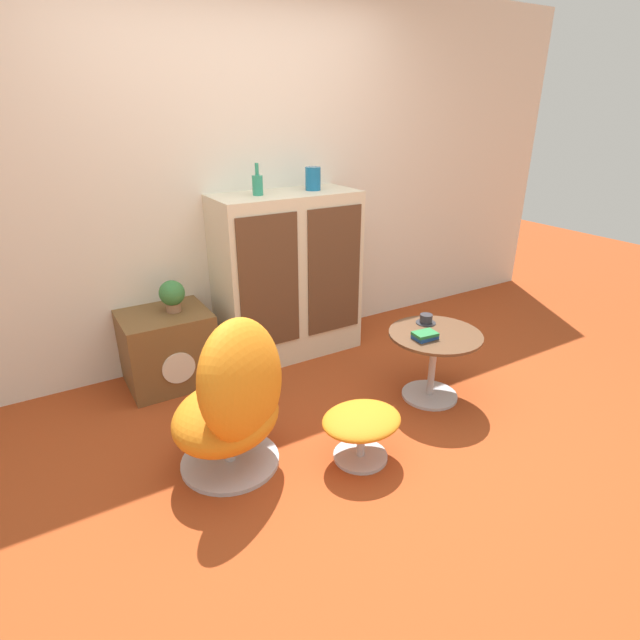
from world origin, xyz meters
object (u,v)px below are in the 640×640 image
Objects in this scene: potted_plant at (172,295)px; vase_leftmost at (258,184)px; egg_chair at (234,400)px; sideboard at (288,276)px; book_stack at (425,335)px; teacup at (426,320)px; vase_inner_left at (313,179)px; ottoman at (361,424)px; coffee_table at (433,354)px; tv_console at (168,348)px.

vase_leftmost is at bearing 0.48° from potted_plant.
egg_chair is 4.14× the size of vase_leftmost.
book_stack is at bearing -72.19° from sideboard.
book_stack is at bearing -133.63° from teacup.
sideboard is at bearing -179.02° from vase_inner_left.
vase_leftmost is at bearing 86.70° from ottoman.
potted_plant reaches higher than ottoman.
coffee_table is 2.74× the size of potted_plant.
egg_chair is 4.07× the size of potted_plant.
sideboard reaches higher than book_stack.
vase_leftmost reaches higher than coffee_table.
ottoman is 1.54m from potted_plant.
vase_leftmost is 0.98× the size of potted_plant.
tv_console is at bearing -179.38° from potted_plant.
tv_console is 1.78m from coffee_table.
vase_inner_left is 0.75× the size of potted_plant.
coffee_table is 0.24m from teacup.
ottoman is 0.96m from teacup.
potted_plant is at bearing -179.52° from vase_leftmost.
sideboard is at bearing 113.42° from coffee_table.
egg_chair is 6.66× the size of teacup.
book_stack is (1.22, -1.11, -0.15)m from potted_plant.
vase_inner_left reaches higher than tv_console.
vase_leftmost reaches higher than book_stack.
potted_plant is (-0.58, 1.36, 0.42)m from ottoman.
vase_inner_left reaches higher than sideboard.
egg_chair is 1.98× the size of ottoman.
vase_leftmost is at bearing 121.84° from coffee_table.
tv_console is 4.36× the size of teacup.
tv_console is 0.97× the size of coffee_table.
vase_leftmost is (-0.21, 0.00, 0.68)m from sideboard.
egg_chair is at bearing -121.80° from vase_leftmost.
tv_console is 1.09m from egg_chair.
egg_chair is at bearing -174.18° from teacup.
sideboard reaches higher than teacup.
coffee_table is 0.21m from book_stack.
vase_leftmost is 1.44m from teacup.
book_stack is at bearing -83.20° from vase_inner_left.
coffee_table is at bearing -109.93° from teacup.
vase_leftmost is at bearing 178.93° from sideboard.
book_stack is (1.30, -1.11, 0.23)m from tv_console.
teacup is at bearing -72.22° from vase_inner_left.
teacup is (1.41, 0.14, 0.08)m from egg_chair.
vase_leftmost reaches higher than egg_chair.
sideboard is 8.00× the size of book_stack.
sideboard reaches higher than ottoman.
egg_chair is 1.42m from teacup.
egg_chair is at bearing -90.95° from potted_plant.
coffee_table is at bearing -66.58° from sideboard.
vase_leftmost is at bearing 127.93° from teacup.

